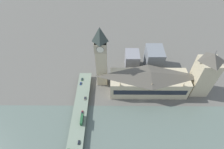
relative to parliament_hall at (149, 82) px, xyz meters
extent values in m
plane|color=#605E56|center=(-16.71, 8.00, -14.99)|extent=(600.00, 600.00, 0.00)
cube|color=slate|center=(-50.61, 8.00, -14.84)|extent=(55.79, 360.00, 0.30)
cube|color=#C1B28E|center=(0.06, 0.00, -3.37)|extent=(27.54, 86.08, 23.24)
cube|color=black|center=(-13.86, 0.00, -2.20)|extent=(0.40, 79.19, 6.97)
pyramid|color=#514C42|center=(0.06, 0.00, 11.72)|extent=(26.99, 84.36, 6.94)
cone|color=tan|center=(-12.71, -32.71, 10.75)|extent=(2.20, 2.20, 5.00)
cone|color=tan|center=(-12.71, 0.00, 10.75)|extent=(2.20, 2.20, 5.00)
cone|color=tan|center=(-12.71, 32.71, 10.75)|extent=(2.20, 2.20, 5.00)
cube|color=#C1B28E|center=(12.64, 52.97, 15.30)|extent=(11.85, 11.85, 60.57)
cube|color=tan|center=(12.64, 52.97, 40.25)|extent=(12.57, 12.57, 10.67)
cylinder|color=black|center=(6.54, 52.97, 40.25)|extent=(0.50, 7.72, 7.72)
cylinder|color=silver|center=(6.42, 52.97, 40.25)|extent=(0.62, 7.15, 7.15)
cylinder|color=black|center=(18.74, 52.97, 40.25)|extent=(0.50, 7.72, 7.72)
cylinder|color=silver|center=(18.86, 52.97, 40.25)|extent=(0.62, 7.15, 7.15)
cylinder|color=black|center=(12.64, 46.86, 40.25)|extent=(7.72, 0.50, 7.72)
cylinder|color=silver|center=(12.64, 46.74, 40.25)|extent=(7.15, 0.62, 7.15)
cylinder|color=black|center=(12.64, 59.07, 40.25)|extent=(7.72, 0.50, 7.72)
cylinder|color=silver|center=(12.64, 59.19, 40.25)|extent=(7.15, 0.62, 7.15)
pyramid|color=#2D3833|center=(12.64, 52.97, 53.51)|extent=(12.09, 12.09, 15.85)
cube|color=#C1B28E|center=(0.06, -56.92, 8.36)|extent=(19.75, 19.75, 46.71)
pyramid|color=#514C42|center=(0.06, -56.92, 36.16)|extent=(19.75, 19.75, 8.89)
cylinder|color=#333338|center=(0.06, -56.92, 42.60)|extent=(0.30, 0.30, 4.00)
cube|color=#5D6A59|center=(-50.61, 74.27, -12.56)|extent=(3.00, 12.54, 4.85)
cube|color=#5D6A59|center=(-0.35, 74.27, -12.56)|extent=(3.00, 12.54, 4.85)
cube|color=gray|center=(-50.61, 74.27, -9.54)|extent=(143.59, 14.75, 1.20)
cube|color=#235B33|center=(-43.93, 70.60, -7.57)|extent=(11.10, 2.47, 1.89)
cube|color=black|center=(-43.93, 70.60, -7.19)|extent=(9.99, 2.53, 0.83)
cube|color=#235B33|center=(-43.93, 70.60, -5.51)|extent=(10.88, 2.47, 2.22)
cube|color=black|center=(-43.93, 70.60, -5.40)|extent=(9.99, 2.53, 1.06)
cube|color=#1E4E2B|center=(-43.93, 70.60, -4.32)|extent=(10.77, 2.35, 0.16)
cylinder|color=black|center=(-39.23, 69.48, -8.40)|extent=(1.07, 0.28, 1.07)
cylinder|color=black|center=(-39.23, 71.73, -8.40)|extent=(1.07, 0.28, 1.07)
cylinder|color=black|center=(-48.51, 69.48, -8.40)|extent=(1.07, 0.28, 1.07)
cylinder|color=black|center=(-48.51, 71.73, -8.40)|extent=(1.07, 0.28, 1.07)
cube|color=#2D5638|center=(10.33, 77.28, -8.38)|extent=(4.39, 1.89, 0.67)
cube|color=black|center=(10.20, 77.28, -7.83)|extent=(2.28, 1.70, 0.45)
cylinder|color=black|center=(12.10, 76.42, -8.63)|extent=(0.61, 0.22, 0.61)
cylinder|color=black|center=(12.10, 78.13, -8.63)|extent=(0.61, 0.22, 0.61)
cylinder|color=black|center=(8.57, 76.42, -8.63)|extent=(0.61, 0.22, 0.61)
cylinder|color=black|center=(8.57, 78.13, -8.63)|extent=(0.61, 0.22, 0.61)
cube|color=black|center=(-65.72, 70.86, -8.40)|extent=(4.02, 1.78, 0.63)
cube|color=black|center=(-65.84, 70.86, -7.84)|extent=(2.09, 1.60, 0.48)
cylinder|color=black|center=(-64.15, 70.06, -8.63)|extent=(0.63, 0.22, 0.63)
cylinder|color=black|center=(-64.15, 71.65, -8.63)|extent=(0.63, 0.22, 0.63)
cylinder|color=black|center=(-67.29, 70.06, -8.63)|extent=(0.63, 0.22, 0.63)
cylinder|color=black|center=(-67.29, 71.65, -8.63)|extent=(0.63, 0.22, 0.63)
cube|color=maroon|center=(-35.12, 71.55, -8.38)|extent=(4.47, 1.74, 0.61)
cube|color=black|center=(-35.25, 71.55, -7.84)|extent=(2.33, 1.57, 0.47)
cylinder|color=black|center=(-33.37, 70.77, -8.59)|extent=(0.69, 0.22, 0.69)
cylinder|color=black|center=(-33.37, 72.33, -8.59)|extent=(0.69, 0.22, 0.69)
cylinder|color=black|center=(-36.87, 70.77, -8.59)|extent=(0.69, 0.22, 0.69)
cylinder|color=black|center=(-36.87, 72.33, -8.59)|extent=(0.69, 0.22, 0.69)
cube|color=slate|center=(-17.13, 70.68, -8.33)|extent=(4.62, 1.71, 0.71)
cube|color=black|center=(-17.27, 70.68, -7.68)|extent=(2.40, 1.54, 0.58)
cylinder|color=black|center=(-15.31, 69.92, -8.59)|extent=(0.70, 0.22, 0.70)
cylinder|color=black|center=(-15.31, 71.45, -8.59)|extent=(0.70, 0.22, 0.70)
cylinder|color=black|center=(-18.95, 69.92, -8.59)|extent=(0.70, 0.22, 0.70)
cylinder|color=black|center=(-18.95, 71.45, -8.59)|extent=(0.70, 0.22, 0.70)
cube|color=navy|center=(3.71, 78.10, -8.39)|extent=(4.06, 1.82, 0.60)
cube|color=black|center=(3.59, 78.10, -7.86)|extent=(2.11, 1.64, 0.45)
cylinder|color=black|center=(5.24, 77.28, -8.59)|extent=(0.70, 0.22, 0.70)
cylinder|color=black|center=(5.24, 78.92, -8.59)|extent=(0.70, 0.22, 0.70)
cylinder|color=black|center=(2.17, 77.28, -8.59)|extent=(0.70, 0.22, 0.70)
cylinder|color=black|center=(2.17, 78.92, -8.59)|extent=(0.70, 0.22, 0.70)
cube|color=gray|center=(39.27, 15.81, -3.50)|extent=(21.08, 17.41, 22.98)
cube|color=slate|center=(39.46, -11.89, -0.72)|extent=(26.76, 21.16, 28.53)
camera|label=1|loc=(-128.04, 40.49, 148.62)|focal=28.00mm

